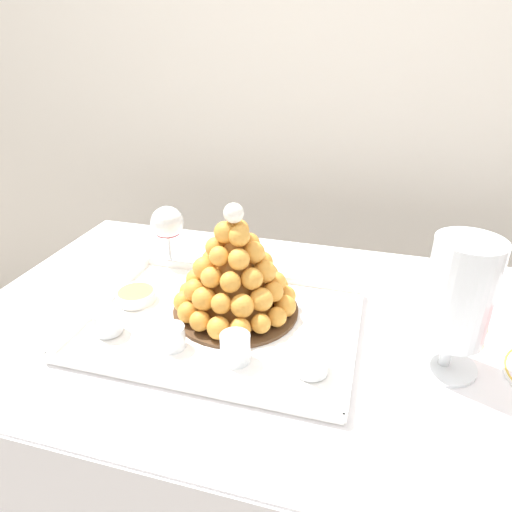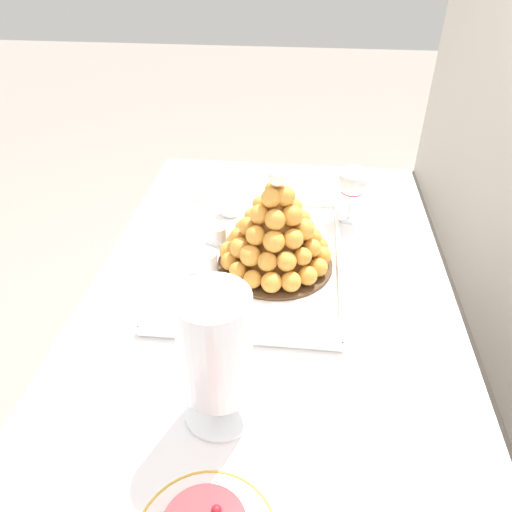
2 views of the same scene
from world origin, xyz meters
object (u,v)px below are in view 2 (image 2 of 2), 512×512
croquembouche (276,231)px  dessert_cup_centre (205,264)px  serving_tray (254,260)px  wine_glass (353,183)px  macaron_goblet (215,348)px  dessert_cup_mid_left (217,235)px  dessert_cup_left (230,206)px  dessert_cup_mid_right (196,305)px  creme_brulee_ramekin (274,210)px

croquembouche → dessert_cup_centre: 0.18m
serving_tray → wine_glass: wine_glass is taller
dessert_cup_centre → macaron_goblet: (0.37, 0.10, 0.12)m
dessert_cup_mid_left → dessert_cup_left: bearing=176.1°
dessert_cup_mid_right → macaron_goblet: size_ratio=0.24×
dessert_cup_mid_right → wine_glass: (-0.43, 0.33, 0.08)m
dessert_cup_left → macaron_goblet: bearing=7.2°
dessert_cup_centre → macaron_goblet: bearing=14.4°
croquembouche → macaron_goblet: (0.42, -0.06, 0.06)m
macaron_goblet → dessert_cup_mid_right: bearing=-159.4°
croquembouche → dessert_cup_mid_left: bearing=-117.0°
dessert_cup_mid_left → dessert_cup_centre: dessert_cup_centre is taller
dessert_cup_left → macaron_goblet: (0.64, 0.08, 0.12)m
croquembouche → dessert_cup_mid_right: bearing=-37.9°
serving_tray → croquembouche: (0.01, 0.05, 0.09)m
dessert_cup_centre → serving_tray: bearing=121.7°
serving_tray → dessert_cup_mid_left: size_ratio=11.12×
serving_tray → wine_glass: size_ratio=3.54×
serving_tray → dessert_cup_centre: size_ratio=9.95×
dessert_cup_centre → dessert_cup_mid_right: bearing=3.4°
serving_tray → dessert_cup_mid_left: (-0.06, -0.10, 0.02)m
dessert_cup_left → wine_glass: bearing=93.0°
serving_tray → dessert_cup_left: (-0.21, -0.09, 0.02)m
creme_brulee_ramekin → wine_glass: 0.22m
dessert_cup_centre → macaron_goblet: 0.40m
wine_glass → macaron_goblet: bearing=-20.2°
dessert_cup_mid_left → macaron_goblet: bearing=10.3°
croquembouche → dessert_cup_left: croquembouche is taller
serving_tray → dessert_cup_mid_right: (0.20, -0.10, 0.03)m
dessert_cup_centre → wine_glass: size_ratio=0.36×
croquembouche → wine_glass: (-0.24, 0.18, 0.01)m
dessert_cup_mid_right → wine_glass: bearing=142.4°
dessert_cup_mid_left → wine_glass: wine_glass is taller
dessert_cup_mid_left → dessert_cup_mid_right: 0.27m
serving_tray → dessert_cup_mid_right: 0.23m
macaron_goblet → wine_glass: size_ratio=1.63×
dessert_cup_mid_left → macaron_goblet: size_ratio=0.20×
dessert_cup_centre → creme_brulee_ramekin: (-0.28, 0.14, -0.01)m
serving_tray → macaron_goblet: (0.43, -0.01, 0.15)m
macaron_goblet → wine_glass: (-0.66, 0.24, -0.04)m
serving_tray → creme_brulee_ramekin: (-0.21, 0.03, 0.02)m
serving_tray → wine_glass: 0.34m
macaron_goblet → wine_glass: macaron_goblet is taller
serving_tray → croquembouche: bearing=74.8°
wine_glass → croquembouche: bearing=-37.3°
dessert_cup_mid_right → creme_brulee_ramekin: size_ratio=0.71×
dessert_cup_left → dessert_cup_mid_right: size_ratio=0.89×
dessert_cup_left → creme_brulee_ramekin: (-0.01, 0.12, -0.01)m
dessert_cup_mid_left → dessert_cup_centre: size_ratio=0.90×
croquembouche → macaron_goblet: size_ratio=1.06×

